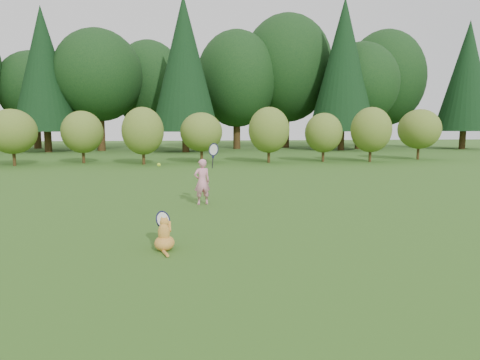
{
  "coord_description": "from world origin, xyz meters",
  "views": [
    {
      "loc": [
        -0.88,
        -7.19,
        1.75
      ],
      "look_at": [
        0.2,
        0.8,
        0.7
      ],
      "focal_mm": 30.0,
      "sensor_mm": 36.0,
      "label": 1
    }
  ],
  "objects": [
    {
      "name": "ground",
      "position": [
        0.0,
        0.0,
        0.0
      ],
      "size": [
        100.0,
        100.0,
        0.0
      ],
      "primitive_type": "plane",
      "color": "#315417",
      "rests_on": "ground"
    },
    {
      "name": "shrub_row",
      "position": [
        0.0,
        13.0,
        1.4
      ],
      "size": [
        28.0,
        3.0,
        2.8
      ],
      "primitive_type": null,
      "color": "#506D22",
      "rests_on": "ground"
    },
    {
      "name": "woodland_backdrop",
      "position": [
        0.0,
        23.0,
        7.5
      ],
      "size": [
        48.0,
        10.0,
        15.0
      ],
      "primitive_type": null,
      "color": "black",
      "rests_on": "ground"
    },
    {
      "name": "child",
      "position": [
        -0.52,
        1.93,
        0.55
      ],
      "size": [
        0.62,
        0.43,
        1.57
      ],
      "rotation": [
        0.0,
        0.0,
        3.42
      ],
      "color": "pink",
      "rests_on": "ground"
    },
    {
      "name": "cat",
      "position": [
        -1.21,
        -1.47,
        0.25
      ],
      "size": [
        0.39,
        0.73,
        0.66
      ],
      "rotation": [
        0.0,
        0.0,
        -0.15
      ],
      "color": "#B97523",
      "rests_on": "ground"
    },
    {
      "name": "tennis_ball",
      "position": [
        -1.37,
        0.21,
        1.08
      ],
      "size": [
        0.07,
        0.07,
        0.07
      ],
      "color": "#ACEB1B",
      "rests_on": "ground"
    }
  ]
}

